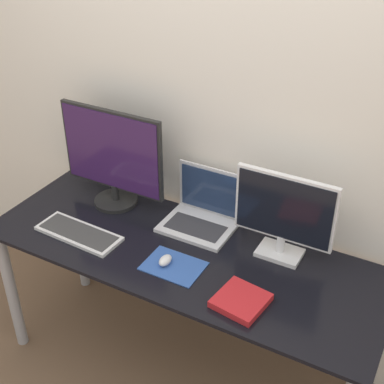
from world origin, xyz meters
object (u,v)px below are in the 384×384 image
laptop (203,212)px  monitor_right (284,214)px  monitor_left (112,157)px  mouse (165,260)px  book (241,301)px  keyboard (79,233)px

laptop → monitor_right: bearing=-7.0°
monitor_left → monitor_right: bearing=0.0°
mouse → book: 0.39m
monitor_left → keyboard: 0.40m
keyboard → mouse: 0.46m
mouse → book: bearing=-8.9°
monitor_right → monitor_left: bearing=-180.0°
monitor_right → mouse: bearing=-143.0°
laptop → keyboard: (-0.46, -0.36, -0.06)m
monitor_left → laptop: bearing=6.1°
monitor_right → mouse: 0.54m
monitor_right → keyboard: 0.95m
monitor_right → book: bearing=-93.6°
keyboard → monitor_left: bearing=92.1°
keyboard → book: bearing=-3.4°
monitor_right → keyboard: (-0.87, -0.31, -0.20)m
monitor_right → keyboard: size_ratio=1.04×
monitor_left → book: (0.86, -0.36, -0.24)m
monitor_right → book: size_ratio=2.05×
monitor_right → mouse: monitor_right is taller
monitor_right → laptop: bearing=173.0°
monitor_left → mouse: size_ratio=7.44×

